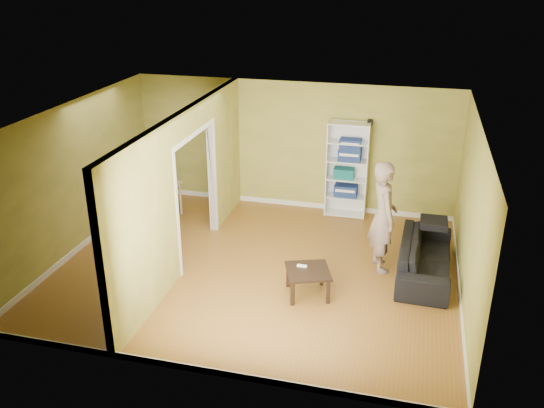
{
  "coord_description": "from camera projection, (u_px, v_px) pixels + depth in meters",
  "views": [
    {
      "loc": [
        2.31,
        -8.13,
        4.76
      ],
      "look_at": [
        0.2,
        0.2,
        1.1
      ],
      "focal_mm": 38.0,
      "sensor_mm": 36.0,
      "label": 1
    }
  ],
  "objects": [
    {
      "name": "person",
      "position": [
        384.0,
        207.0,
        9.23
      ],
      "size": [
        0.96,
        0.85,
        2.19
      ],
      "primitive_type": "imported",
      "rotation": [
        0.0,
        0.0,
        1.91
      ],
      "color": "slate",
      "rests_on": "ground"
    },
    {
      "name": "sofa",
      "position": [
        426.0,
        252.0,
        9.32
      ],
      "size": [
        2.1,
        0.96,
        0.79
      ],
      "primitive_type": "imported",
      "rotation": [
        0.0,
        0.0,
        1.54
      ],
      "color": "black",
      "rests_on": "ground"
    },
    {
      "name": "paper_box_navy_b",
      "position": [
        350.0,
        155.0,
        11.16
      ],
      "size": [
        0.44,
        0.28,
        0.22
      ],
      "primitive_type": "cube",
      "color": "navy",
      "rests_on": "bookshelf"
    },
    {
      "name": "paper_box_teal",
      "position": [
        344.0,
        173.0,
        11.34
      ],
      "size": [
        0.39,
        0.26,
        0.2
      ],
      "primitive_type": "cube",
      "color": "#20876E",
      "rests_on": "bookshelf"
    },
    {
      "name": "chair_far",
      "position": [
        160.0,
        184.0,
        11.86
      ],
      "size": [
        0.46,
        0.46,
        0.98
      ],
      "primitive_type": null,
      "rotation": [
        0.0,
        0.0,
        3.11
      ],
      "color": "#D0B589",
      "rests_on": "ground"
    },
    {
      "name": "room_shell",
      "position": [
        257.0,
        196.0,
        9.13
      ],
      "size": [
        6.5,
        6.5,
        6.5
      ],
      "color": "brown",
      "rests_on": "ground"
    },
    {
      "name": "wall_speaker",
      "position": [
        370.0,
        122.0,
        10.96
      ],
      "size": [
        0.1,
        0.1,
        0.1
      ],
      "primitive_type": "cube",
      "color": "black",
      "rests_on": "room_shell"
    },
    {
      "name": "chair_left",
      "position": [
        113.0,
        192.0,
        11.57
      ],
      "size": [
        0.44,
        0.44,
        0.91
      ],
      "primitive_type": null,
      "rotation": [
        0.0,
        0.0,
        -1.51
      ],
      "color": "tan",
      "rests_on": "ground"
    },
    {
      "name": "game_controller",
      "position": [
        302.0,
        266.0,
        8.8
      ],
      "size": [
        0.15,
        0.04,
        0.03
      ],
      "primitive_type": "cube",
      "color": "white",
      "rests_on": "coffee_table"
    },
    {
      "name": "dining_table",
      "position": [
        148.0,
        188.0,
        11.28
      ],
      "size": [
        1.13,
        0.75,
        0.7
      ],
      "rotation": [
        0.0,
        0.0,
        -0.04
      ],
      "color": "#C2B880",
      "rests_on": "ground"
    },
    {
      "name": "coffee_table",
      "position": [
        308.0,
        274.0,
        8.73
      ],
      "size": [
        0.64,
        0.64,
        0.43
      ],
      "rotation": [
        0.0,
        0.0,
        0.34
      ],
      "color": "#352115",
      "rests_on": "ground"
    },
    {
      "name": "paper_box_navy_c",
      "position": [
        350.0,
        145.0,
        11.08
      ],
      "size": [
        0.41,
        0.27,
        0.21
      ],
      "primitive_type": "cube",
      "color": "#1B214E",
      "rests_on": "bookshelf"
    },
    {
      "name": "chair_near",
      "position": [
        136.0,
        205.0,
        10.8
      ],
      "size": [
        0.57,
        0.57,
        1.02
      ],
      "primitive_type": null,
      "rotation": [
        0.0,
        0.0,
        0.26
      ],
      "color": "tan",
      "rests_on": "ground"
    },
    {
      "name": "bookshelf",
      "position": [
        347.0,
        169.0,
        11.34
      ],
      "size": [
        0.8,
        0.35,
        1.91
      ],
      "color": "white",
      "rests_on": "ground"
    },
    {
      "name": "partition",
      "position": [
        186.0,
        189.0,
        9.4
      ],
      "size": [
        0.22,
        5.5,
        2.6
      ],
      "primitive_type": null,
      "color": "tan",
      "rests_on": "ground"
    },
    {
      "name": "paper_box_navy_a",
      "position": [
        346.0,
        190.0,
        11.46
      ],
      "size": [
        0.45,
        0.29,
        0.23
      ],
      "primitive_type": "cube",
      "color": "navy",
      "rests_on": "bookshelf"
    }
  ]
}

